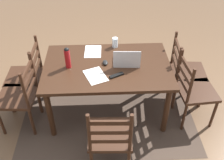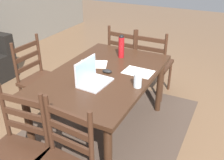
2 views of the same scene
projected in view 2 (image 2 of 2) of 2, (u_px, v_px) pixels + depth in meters
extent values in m
plane|color=brown|center=(104.00, 131.00, 2.93)|extent=(14.00, 14.00, 0.00)
cube|color=#47382D|center=(104.00, 131.00, 2.92)|extent=(2.24, 1.70, 0.01)
cube|color=#382114|center=(103.00, 75.00, 2.60)|extent=(1.53, 0.98, 0.04)
cylinder|color=#382114|center=(108.00, 159.00, 2.06)|extent=(0.07, 0.07, 0.70)
cylinder|color=#382114|center=(159.00, 86.00, 3.15)|extent=(0.07, 0.07, 0.70)
cylinder|color=#382114|center=(30.00, 130.00, 2.38)|extent=(0.07, 0.07, 0.70)
cylinder|color=#382114|center=(101.00, 73.00, 3.47)|extent=(0.07, 0.07, 0.70)
cube|color=#3D2316|center=(43.00, 81.00, 3.05)|extent=(0.46, 0.46, 0.04)
cylinder|color=#3D2316|center=(67.00, 95.00, 3.22)|extent=(0.04, 0.04, 0.43)
cylinder|color=#3D2316|center=(47.00, 110.00, 2.92)|extent=(0.04, 0.04, 0.43)
cylinder|color=#3D2316|center=(44.00, 88.00, 3.38)|extent=(0.04, 0.04, 0.43)
cylinder|color=#3D2316|center=(23.00, 101.00, 3.09)|extent=(0.04, 0.04, 0.43)
cylinder|color=#3D2316|center=(39.00, 53.00, 3.16)|extent=(0.04, 0.04, 0.50)
cylinder|color=#3D2316|center=(15.00, 64.00, 2.87)|extent=(0.04, 0.04, 0.50)
cube|color=#3D2316|center=(29.00, 66.00, 3.06)|extent=(0.36, 0.04, 0.05)
cube|color=#3D2316|center=(27.00, 57.00, 3.01)|extent=(0.36, 0.04, 0.05)
cube|color=#3D2316|center=(26.00, 47.00, 2.95)|extent=(0.36, 0.04, 0.05)
cube|color=#3D2316|center=(12.00, 159.00, 1.93)|extent=(0.48, 0.48, 0.04)
cylinder|color=#3D2316|center=(14.00, 158.00, 2.25)|extent=(0.04, 0.04, 0.43)
cylinder|color=#3D2316|center=(45.00, 123.00, 1.91)|extent=(0.04, 0.04, 0.50)
cylinder|color=#3D2316|center=(4.00, 112.00, 2.04)|extent=(0.04, 0.04, 0.50)
cube|color=#3D2316|center=(26.00, 127.00, 2.02)|extent=(0.05, 0.36, 0.05)
cube|color=#3D2316|center=(23.00, 114.00, 1.97)|extent=(0.05, 0.36, 0.05)
cube|color=#3D2316|center=(21.00, 101.00, 1.91)|extent=(0.05, 0.36, 0.05)
cube|color=#3D2316|center=(128.00, 59.00, 3.67)|extent=(0.47, 0.47, 0.04)
cylinder|color=#3D2316|center=(122.00, 66.00, 4.01)|extent=(0.04, 0.04, 0.43)
cylinder|color=#3D2316|center=(145.00, 71.00, 3.83)|extent=(0.04, 0.04, 0.43)
cylinder|color=#3D2316|center=(110.00, 75.00, 3.72)|extent=(0.04, 0.04, 0.43)
cylinder|color=#3D2316|center=(133.00, 82.00, 3.54)|extent=(0.04, 0.04, 0.43)
cylinder|color=#3D2316|center=(109.00, 44.00, 3.48)|extent=(0.04, 0.04, 0.50)
cylinder|color=#3D2316|center=(134.00, 49.00, 3.31)|extent=(0.04, 0.04, 0.50)
cube|color=#3D2316|center=(121.00, 53.00, 3.44)|extent=(0.05, 0.36, 0.05)
cube|color=#3D2316|center=(121.00, 44.00, 3.39)|extent=(0.05, 0.36, 0.05)
cube|color=#3D2316|center=(122.00, 35.00, 3.33)|extent=(0.05, 0.36, 0.05)
cube|color=#3D2316|center=(154.00, 64.00, 3.51)|extent=(0.44, 0.44, 0.04)
cylinder|color=#3D2316|center=(145.00, 71.00, 3.85)|extent=(0.04, 0.04, 0.43)
cylinder|color=#3D2316|center=(170.00, 76.00, 3.69)|extent=(0.04, 0.04, 0.43)
cylinder|color=#3D2316|center=(135.00, 81.00, 3.54)|extent=(0.04, 0.04, 0.43)
cylinder|color=#3D2316|center=(162.00, 88.00, 3.39)|extent=(0.04, 0.04, 0.43)
cylinder|color=#3D2316|center=(136.00, 49.00, 3.31)|extent=(0.04, 0.04, 0.50)
cylinder|color=#3D2316|center=(165.00, 54.00, 3.16)|extent=(0.04, 0.04, 0.50)
cube|color=#3D2316|center=(150.00, 58.00, 3.28)|extent=(0.03, 0.36, 0.05)
cube|color=#3D2316|center=(151.00, 49.00, 3.23)|extent=(0.03, 0.36, 0.05)
cube|color=#3D2316|center=(151.00, 40.00, 3.17)|extent=(0.03, 0.36, 0.05)
cylinder|color=#3D2316|center=(91.00, 142.00, 1.72)|extent=(0.04, 0.04, 0.50)
cylinder|color=#3D2316|center=(49.00, 124.00, 1.90)|extent=(0.04, 0.04, 0.50)
cube|color=#3D2316|center=(70.00, 144.00, 1.85)|extent=(0.05, 0.36, 0.05)
cube|color=#3D2316|center=(69.00, 130.00, 1.80)|extent=(0.05, 0.36, 0.05)
cube|color=#3D2316|center=(68.00, 115.00, 1.74)|extent=(0.05, 0.36, 0.05)
cube|color=silver|center=(95.00, 83.00, 2.38)|extent=(0.33, 0.24, 0.02)
cube|color=silver|center=(86.00, 69.00, 2.37)|extent=(0.32, 0.03, 0.21)
cube|color=#A5CCEA|center=(86.00, 70.00, 2.37)|extent=(0.30, 0.02, 0.19)
cylinder|color=#A81419|center=(121.00, 47.00, 2.90)|extent=(0.07, 0.07, 0.24)
sphere|color=black|center=(121.00, 37.00, 2.85)|extent=(0.06, 0.06, 0.06)
cylinder|color=silver|center=(138.00, 80.00, 2.30)|extent=(0.07, 0.07, 0.13)
ellipsoid|color=black|center=(107.00, 71.00, 2.58)|extent=(0.07, 0.11, 0.03)
cube|color=black|center=(80.00, 72.00, 2.59)|extent=(0.17, 0.12, 0.02)
cube|color=white|center=(138.00, 72.00, 2.60)|extent=(0.22, 0.30, 0.00)
cube|color=white|center=(93.00, 64.00, 2.78)|extent=(0.31, 0.35, 0.00)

